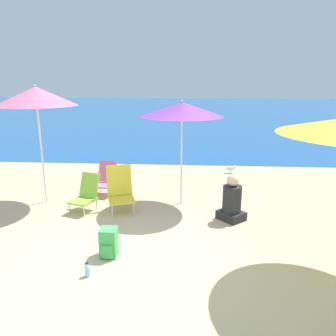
{
  "coord_description": "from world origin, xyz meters",
  "views": [
    {
      "loc": [
        0.78,
        -4.1,
        2.5
      ],
      "look_at": [
        0.38,
        1.53,
        1.0
      ],
      "focal_mm": 35.0,
      "sensor_mm": 36.0,
      "label": 1
    }
  ],
  "objects": [
    {
      "name": "seagull",
      "position": [
        1.91,
        4.84,
        0.14
      ],
      "size": [
        0.27,
        0.11,
        0.23
      ],
      "color": "gold",
      "rests_on": "ground"
    },
    {
      "name": "beach_chair_yellow",
      "position": [
        -0.6,
        1.95,
        0.44
      ],
      "size": [
        0.65,
        0.69,
        0.89
      ],
      "rotation": [
        0.0,
        0.0,
        0.35
      ],
      "color": "silver",
      "rests_on": "ground"
    },
    {
      "name": "beach_chair_lime",
      "position": [
        -1.28,
        1.92,
        0.35
      ],
      "size": [
        0.57,
        0.68,
        0.72
      ],
      "rotation": [
        0.0,
        0.0,
        -0.33
      ],
      "color": "silver",
      "rests_on": "ground"
    },
    {
      "name": "water_bottle",
      "position": [
        -0.55,
        -0.36,
        0.08
      ],
      "size": [
        0.07,
        0.07,
        0.2
      ],
      "color": "#8CCCEA",
      "rests_on": "ground"
    },
    {
      "name": "beach_umbrella_purple",
      "position": [
        0.6,
        2.41,
        1.96
      ],
      "size": [
        1.65,
        1.65,
        2.14
      ],
      "color": "white",
      "rests_on": "ground"
    },
    {
      "name": "beach_chair_pink",
      "position": [
        -1.13,
        2.91,
        0.36
      ],
      "size": [
        0.5,
        0.6,
        0.72
      ],
      "rotation": [
        0.0,
        0.0,
        -0.15
      ],
      "color": "silver",
      "rests_on": "ground"
    },
    {
      "name": "beach_umbrella_pink",
      "position": [
        -2.29,
        2.3,
        2.21
      ],
      "size": [
        1.61,
        1.61,
        2.44
      ],
      "color": "white",
      "rests_on": "ground"
    },
    {
      "name": "backpack_green",
      "position": [
        -0.39,
        0.17,
        0.21
      ],
      "size": [
        0.24,
        0.26,
        0.43
      ],
      "color": "#47B756",
      "rests_on": "ground"
    },
    {
      "name": "person_seated_near",
      "position": [
        1.55,
        1.63,
        0.35
      ],
      "size": [
        0.58,
        0.59,
        0.87
      ],
      "rotation": [
        0.0,
        0.0,
        0.73
      ],
      "color": "#262628",
      "rests_on": "ground"
    },
    {
      "name": "ground_plane",
      "position": [
        0.0,
        0.0,
        0.0
      ],
      "size": [
        60.0,
        60.0,
        0.0
      ],
      "primitive_type": "plane",
      "color": "#C6B284"
    },
    {
      "name": "sea_water",
      "position": [
        0.0,
        25.66,
        0.0
      ],
      "size": [
        60.0,
        40.0,
        0.01
      ],
      "color": "#1E5699",
      "rests_on": "ground"
    }
  ]
}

